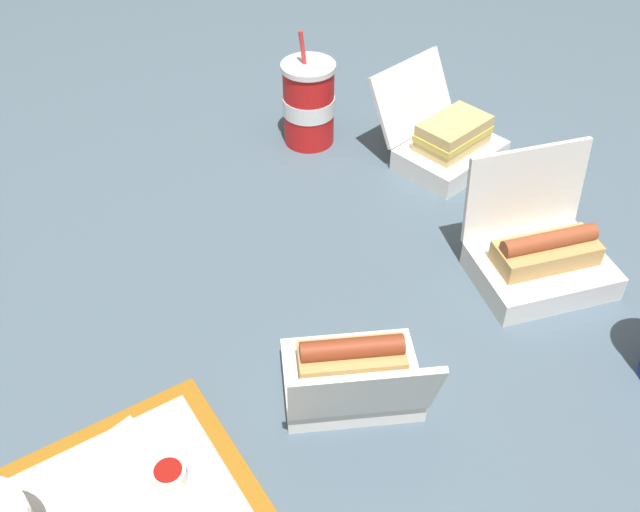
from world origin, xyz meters
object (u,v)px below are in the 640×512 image
ketchup_cup (169,475)px  clamshell_sandwich_front (447,142)px  clamshell_hotdog_left (353,375)px  soda_cup_left (309,104)px  clamshell_hotdog_corner (540,256)px

ketchup_cup → clamshell_sandwich_front: 0.77m
ketchup_cup → clamshell_hotdog_left: (-0.25, 0.01, 0.01)m
ketchup_cup → soda_cup_left: soda_cup_left is taller
clamshell_hotdog_corner → clamshell_hotdog_left: bearing=2.9°
clamshell_hotdog_left → soda_cup_left: (-0.30, -0.53, 0.04)m
clamshell_sandwich_front → clamshell_hotdog_corner: bearing=72.7°
clamshell_hotdog_left → soda_cup_left: size_ratio=1.05×
clamshell_hotdog_left → clamshell_sandwich_front: bearing=-144.6°
clamshell_hotdog_corner → ketchup_cup: bearing=0.5°
clamshell_sandwich_front → soda_cup_left: (0.16, -0.20, 0.04)m
ketchup_cup → soda_cup_left: (-0.54, -0.51, 0.05)m
ketchup_cup → clamshell_hotdog_left: 0.25m
clamshell_sandwich_front → ketchup_cup: bearing=23.9°
clamshell_hotdog_left → soda_cup_left: soda_cup_left is taller
clamshell_hotdog_left → clamshell_sandwich_front: (-0.46, -0.32, 0.00)m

